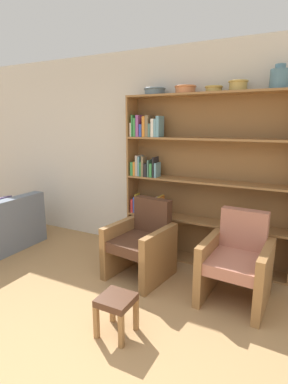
# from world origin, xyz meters

# --- Properties ---
(wall_back) EXTENTS (12.00, 0.06, 2.75)m
(wall_back) POSITION_xyz_m (0.00, 2.82, 1.38)
(wall_back) COLOR silver
(wall_back) RESTS_ON ground
(bookshelf) EXTENTS (2.11, 0.30, 2.14)m
(bookshelf) POSITION_xyz_m (0.20, 2.65, 1.06)
(bookshelf) COLOR olive
(bookshelf) RESTS_ON ground
(bowl_slate) EXTENTS (0.28, 0.28, 0.09)m
(bowl_slate) POSITION_xyz_m (-0.33, 2.63, 2.19)
(bowl_slate) COLOR slate
(bowl_slate) RESTS_ON bookshelf
(bowl_brass) EXTENTS (0.26, 0.26, 0.09)m
(bowl_brass) POSITION_xyz_m (0.08, 2.63, 2.20)
(bowl_brass) COLOR #C67547
(bowl_brass) RESTS_ON bookshelf
(bowl_olive) EXTENTS (0.21, 0.21, 0.07)m
(bowl_olive) POSITION_xyz_m (0.43, 2.63, 2.18)
(bowl_olive) COLOR tan
(bowl_olive) RESTS_ON bookshelf
(bowl_stoneware) EXTENTS (0.22, 0.22, 0.11)m
(bowl_stoneware) POSITION_xyz_m (0.70, 2.63, 2.21)
(bowl_stoneware) COLOR tan
(bowl_stoneware) RESTS_ON bookshelf
(vase_tall) EXTENTS (0.19, 0.19, 0.25)m
(vase_tall) POSITION_xyz_m (1.12, 2.63, 2.25)
(vase_tall) COLOR slate
(vase_tall) RESTS_ON bookshelf
(armchair_leather) EXTENTS (0.73, 0.76, 0.91)m
(armchair_leather) POSITION_xyz_m (-0.16, 1.96, 0.41)
(armchair_leather) COLOR olive
(armchair_leather) RESTS_ON ground
(armchair_cushioned) EXTENTS (0.68, 0.71, 0.91)m
(armchair_cushioned) POSITION_xyz_m (0.93, 1.96, 0.41)
(armchair_cushioned) COLOR olive
(armchair_cushioned) RESTS_ON ground
(footstool) EXTENTS (0.29, 0.29, 0.36)m
(footstool) POSITION_xyz_m (0.13, 0.93, 0.28)
(footstool) COLOR olive
(footstool) RESTS_ON ground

